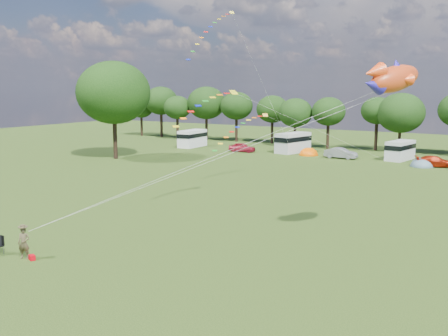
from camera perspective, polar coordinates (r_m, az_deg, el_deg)
The scene contains 17 objects.
ground_plane at distance 30.52m, azimuth -8.05°, elevation -9.50°, with size 180.00×180.00×0.00m, color black.
tree_line at distance 78.32m, azimuth 22.06°, elevation 6.06°, with size 102.98×10.98×10.27m.
big_tree at distance 69.84m, azimuth -12.51°, elevation 8.40°, with size 10.00×10.00×13.28m.
car_a at distance 76.05m, azimuth 2.08°, elevation 2.37°, with size 1.64×4.18×1.39m, color #AC1E32.
car_b at distance 70.84m, azimuth 13.20°, elevation 1.66°, with size 1.56×4.17×1.47m, color gray.
car_c at distance 66.84m, azimuth 23.00°, elevation 0.69°, with size 1.92×4.57×1.37m, color #981B06.
campervan_a at distance 82.56m, azimuth -3.64°, elevation 3.46°, with size 2.71×5.79×2.78m.
campervan_b at distance 75.95m, azimuth 7.89°, elevation 2.97°, with size 3.80×6.46×2.96m.
campervan_c at distance 71.59m, azimuth 19.50°, elevation 1.98°, with size 3.11×5.59×2.59m.
tent_orange at distance 73.40m, azimuth 9.63°, elevation 1.47°, with size 2.75×3.01×2.15m.
tent_greyblue at distance 66.67m, azimuth 21.70°, elevation 0.17°, with size 2.94×3.22×2.19m.
kite_flyer at distance 31.04m, azimuth -21.90°, elevation -7.96°, with size 0.68×0.45×1.87m, color #4C432A.
kite_bag at distance 30.90m, azimuth -21.09°, elevation -9.52°, with size 0.41×0.28×0.29m, color red.
fish_kite at distance 29.85m, azimuth 18.52°, elevation 9.67°, with size 3.10×4.16×2.25m.
streamer_kite_a at distance 59.09m, azimuth -1.18°, elevation 15.75°, with size 3.25×5.53×5.73m.
streamer_kite_b at distance 51.54m, azimuth 2.34°, elevation 4.82°, with size 4.23×4.59×3.77m.
streamer_kite_c at distance 39.17m, azimuth -1.54°, elevation 7.53°, with size 3.04×4.96×2.80m.
Camera 1 is at (18.65, -22.11, 9.75)m, focal length 40.00 mm.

